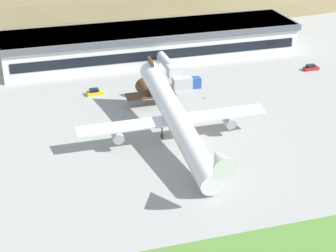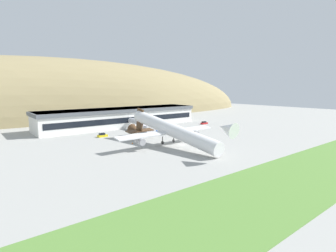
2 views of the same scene
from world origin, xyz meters
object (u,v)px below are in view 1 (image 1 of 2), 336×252
object	(u,v)px
terminal_building	(152,41)
cargo_airplane	(175,118)
traffic_cone_0	(205,97)
fuel_truck	(186,83)
service_car_1	(311,68)
service_car_0	(95,92)
traffic_cone_1	(123,124)
jetway_0	(169,65)

from	to	relation	value
terminal_building	cargo_airplane	bearing A→B (deg)	-99.75
traffic_cone_0	fuel_truck	bearing A→B (deg)	106.63
traffic_cone_0	service_car_1	bearing A→B (deg)	16.44
service_car_0	traffic_cone_1	bearing A→B (deg)	-81.24
service_car_1	jetway_0	bearing A→B (deg)	173.54
cargo_airplane	jetway_0	bearing A→B (deg)	75.47
traffic_cone_0	cargo_airplane	bearing A→B (deg)	-124.59
jetway_0	traffic_cone_0	size ratio (longest dim) A/B	24.29
terminal_building	service_car_0	world-z (taller)	terminal_building
service_car_0	traffic_cone_1	xyz separation A→B (m)	(2.94, -19.05, -0.37)
jetway_0	service_car_1	bearing A→B (deg)	-6.46
fuel_truck	traffic_cone_0	bearing A→B (deg)	-73.37
terminal_building	service_car_1	xyz separation A→B (m)	(39.99, -21.22, -4.72)
cargo_airplane	service_car_1	size ratio (longest dim) A/B	12.34
traffic_cone_0	terminal_building	bearing A→B (deg)	98.87
cargo_airplane	traffic_cone_0	xyz separation A→B (m)	(13.78, 19.98, -5.23)
terminal_building	jetway_0	distance (m)	16.77
traffic_cone_0	traffic_cone_1	xyz separation A→B (m)	(-22.54, -9.05, 0.00)
service_car_1	fuel_truck	distance (m)	37.43
service_car_0	traffic_cone_0	xyz separation A→B (m)	(25.48, -10.00, -0.37)
service_car_1	traffic_cone_1	bearing A→B (deg)	-161.39
service_car_1	terminal_building	bearing A→B (deg)	152.05
jetway_0	traffic_cone_1	world-z (taller)	jetway_0
terminal_building	jetway_0	xyz separation A→B (m)	(0.17, -16.71, -1.39)
jetway_0	cargo_airplane	size ratio (longest dim) A/B	0.26
terminal_building	traffic_cone_0	size ratio (longest dim) A/B	146.57
terminal_building	service_car_1	world-z (taller)	terminal_building
traffic_cone_0	traffic_cone_1	world-z (taller)	same
fuel_truck	traffic_cone_1	size ratio (longest dim) A/B	12.60
service_car_1	traffic_cone_0	bearing A→B (deg)	-163.56
service_car_1	fuel_truck	world-z (taller)	fuel_truck
jetway_0	service_car_1	size ratio (longest dim) A/B	3.23
traffic_cone_1	cargo_airplane	bearing A→B (deg)	-51.26
jetway_0	service_car_0	xyz separation A→B (m)	(-20.72, -4.85, -3.34)
terminal_building	service_car_0	size ratio (longest dim) A/B	20.85
traffic_cone_0	traffic_cone_1	bearing A→B (deg)	-158.12
jetway_0	traffic_cone_1	bearing A→B (deg)	-126.66
cargo_airplane	traffic_cone_1	world-z (taller)	cargo_airplane
service_car_1	traffic_cone_0	size ratio (longest dim) A/B	7.52
cargo_airplane	traffic_cone_1	size ratio (longest dim) A/B	92.76
terminal_building	jetway_0	size ratio (longest dim) A/B	6.03
fuel_truck	jetway_0	bearing A→B (deg)	108.88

